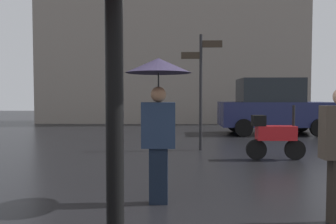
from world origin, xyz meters
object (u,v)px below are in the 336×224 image
parked_scooter (274,135)px  pedestrian_with_umbrella (158,93)px  parked_car_left (273,107)px  street_signpost (201,80)px

parked_scooter → pedestrian_with_umbrella: bearing=-110.1°
pedestrian_with_umbrella → parked_car_left: parked_car_left is taller
parked_scooter → street_signpost: 2.41m
pedestrian_with_umbrella → street_signpost: street_signpost is taller
parked_scooter → street_signpost: size_ratio=0.43×
pedestrian_with_umbrella → street_signpost: (0.90, 4.43, 0.38)m
pedestrian_with_umbrella → parked_car_left: 9.16m
parked_car_left → street_signpost: (-3.01, -3.84, 0.81)m
pedestrian_with_umbrella → parked_scooter: size_ratio=1.46×
parked_car_left → street_signpost: size_ratio=1.33×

